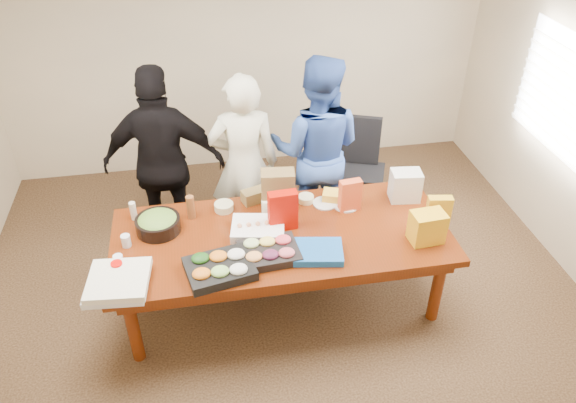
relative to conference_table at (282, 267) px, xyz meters
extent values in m
cube|color=#47301E|center=(0.00, 0.00, -0.39)|extent=(5.50, 5.00, 0.02)
cube|color=beige|center=(0.00, 2.50, 0.98)|extent=(5.50, 0.04, 2.70)
cube|color=white|center=(2.72, 0.60, 1.12)|extent=(0.03, 1.40, 1.10)
cube|color=beige|center=(2.68, 0.60, 1.12)|extent=(0.04, 1.36, 1.00)
cube|color=#4C1C0F|center=(0.00, 0.00, 0.00)|extent=(2.80, 1.20, 0.75)
cube|color=black|center=(1.09, 1.23, 0.12)|extent=(0.65, 0.65, 0.99)
imported|color=beige|center=(-0.21, 0.89, 0.53)|extent=(0.67, 0.45, 1.82)
imported|color=#3052A5|center=(0.50, 0.96, 0.58)|extent=(1.11, 0.98, 1.90)
imported|color=black|center=(-0.94, 0.97, 0.58)|extent=(1.17, 0.61, 1.91)
cube|color=black|center=(-0.54, -0.38, 0.41)|extent=(0.57, 0.48, 0.08)
cube|color=black|center=(-0.14, -0.26, 0.41)|extent=(0.49, 0.40, 0.07)
cube|color=white|center=(-0.19, 0.06, 0.41)|extent=(0.49, 0.40, 0.08)
cylinder|color=black|center=(-1.00, 0.23, 0.44)|extent=(0.38, 0.38, 0.12)
cube|color=#1659B2|center=(0.23, -0.31, 0.41)|extent=(0.45, 0.37, 0.06)
cube|color=#BA0E01|center=(0.03, 0.08, 0.55)|extent=(0.25, 0.11, 0.35)
cube|color=gold|center=(1.30, -0.13, 0.52)|extent=(0.21, 0.11, 0.30)
cube|color=#DC5126|center=(0.65, 0.24, 0.52)|extent=(0.20, 0.10, 0.29)
cylinder|color=white|center=(-0.08, 0.30, 0.45)|extent=(0.11, 0.11, 0.14)
cylinder|color=#E7C007|center=(-0.03, 0.30, 0.47)|extent=(0.07, 0.07, 0.18)
cylinder|color=brown|center=(-0.73, 0.36, 0.48)|extent=(0.08, 0.08, 0.22)
cylinder|color=beige|center=(-1.21, 0.43, 0.46)|extent=(0.06, 0.06, 0.17)
cube|color=gold|center=(0.57, 0.39, 0.42)|extent=(0.29, 0.23, 0.08)
cube|color=brown|center=(-0.13, 0.52, 0.43)|extent=(0.31, 0.21, 0.12)
cube|color=brown|center=(0.03, 0.37, 0.56)|extent=(0.30, 0.20, 0.38)
cylinder|color=#D80701|center=(-1.30, -0.27, 0.43)|extent=(0.09, 0.09, 0.12)
cylinder|color=white|center=(-1.30, -0.18, 0.43)|extent=(0.09, 0.09, 0.10)
cylinder|color=silver|center=(-1.26, 0.06, 0.43)|extent=(0.08, 0.08, 0.10)
cube|color=silver|center=(-1.30, -0.41, 0.40)|extent=(0.47, 0.47, 0.05)
cube|color=white|center=(-1.28, -0.42, 0.45)|extent=(0.48, 0.48, 0.05)
cylinder|color=silver|center=(0.63, 0.30, 0.38)|extent=(0.28, 0.28, 0.01)
cylinder|color=silver|center=(0.45, 0.35, 0.38)|extent=(0.22, 0.22, 0.01)
cylinder|color=beige|center=(0.29, 0.42, 0.40)|extent=(0.17, 0.17, 0.06)
cylinder|color=beige|center=(-0.44, 0.42, 0.41)|extent=(0.21, 0.21, 0.07)
cube|color=silver|center=(1.17, 0.31, 0.52)|extent=(0.28, 0.22, 0.28)
cube|color=yellow|center=(1.14, -0.29, 0.51)|extent=(0.28, 0.20, 0.27)
camera|label=1|loc=(-0.59, -3.59, 3.27)|focal=34.83mm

